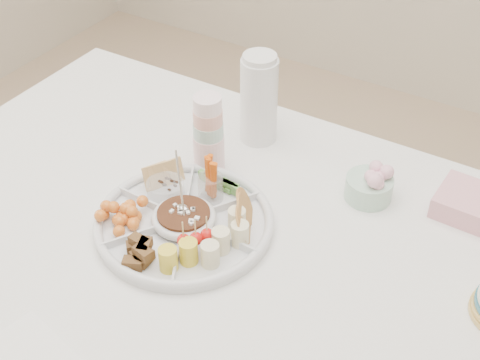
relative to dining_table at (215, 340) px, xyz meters
The scene contains 13 objects.
dining_table is the anchor object (origin of this frame).
party_tray 0.41m from the dining_table, 154.15° to the right, with size 0.38×0.38×0.04m, color white.
bean_dip 0.41m from the dining_table, 154.15° to the right, with size 0.11×0.11×0.04m, color brown.
tortillas 0.43m from the dining_table, 29.52° to the left, with size 0.10×0.10×0.06m, color #B7832C, non-canonical shape.
carrot_cucumber 0.46m from the dining_table, 113.64° to the left, with size 0.11×0.11×0.10m, color #CF500B, non-canonical shape.
pita_raisins 0.45m from the dining_table, 164.57° to the left, with size 0.12×0.12×0.06m, color tan, non-canonical shape.
cherries 0.45m from the dining_table, 152.70° to the right, with size 0.12×0.12×0.05m, color orange, non-canonical shape.
granola_chunks 0.45m from the dining_table, 109.76° to the right, with size 0.11×0.11×0.05m, color #412713, non-canonical shape.
banana_tomato 0.45m from the dining_table, 57.63° to the right, with size 0.12×0.12×0.10m, color gold, non-canonical shape.
cup_stack 0.53m from the dining_table, 123.60° to the left, with size 0.07×0.07×0.20m, color #B6C8AC.
thermos 0.62m from the dining_table, 103.33° to the left, with size 0.09×0.09×0.24m, color white.
flower_bowl 0.56m from the dining_table, 48.07° to the left, with size 0.11×0.11×0.08m, color #8BBD9B.
napkin_stack 0.70m from the dining_table, 36.47° to the left, with size 0.15×0.13×0.05m, color pink.
Camera 1 is at (0.60, -0.87, 1.75)m, focal length 50.00 mm.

